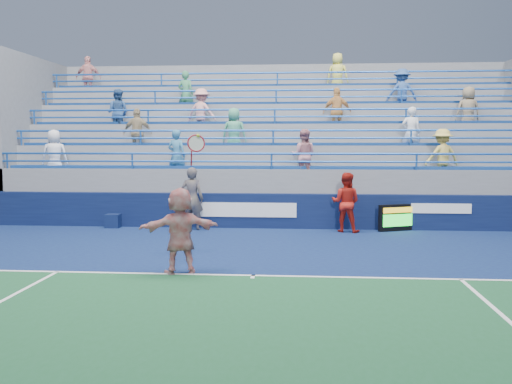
# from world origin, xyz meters

# --- Properties ---
(ground) EXTENTS (120.00, 120.00, 0.00)m
(ground) POSITION_xyz_m (0.00, 0.00, 0.00)
(ground) COLOR #333538
(sponsor_wall) EXTENTS (18.00, 0.32, 1.10)m
(sponsor_wall) POSITION_xyz_m (0.00, 6.50, 0.55)
(sponsor_wall) COLOR #091235
(sponsor_wall) RESTS_ON ground
(bleacher_stand) EXTENTS (18.00, 5.60, 6.13)m
(bleacher_stand) POSITION_xyz_m (-0.00, 10.27, 1.55)
(bleacher_stand) COLOR slate
(bleacher_stand) RESTS_ON ground
(serve_speed_board) EXTENTS (1.14, 0.60, 0.83)m
(serve_speed_board) POSITION_xyz_m (3.84, 6.19, 0.42)
(serve_speed_board) COLOR black
(serve_speed_board) RESTS_ON ground
(judge_chair) EXTENTS (0.45, 0.45, 0.79)m
(judge_chair) POSITION_xyz_m (-5.00, 6.20, 0.25)
(judge_chair) COLOR #0C183D
(judge_chair) RESTS_ON ground
(tennis_player) EXTENTS (1.74, 1.10, 2.88)m
(tennis_player) POSITION_xyz_m (-1.52, 0.14, 0.90)
(tennis_player) COLOR silver
(tennis_player) RESTS_ON ground
(line_judge) EXTENTS (0.77, 0.56, 1.95)m
(line_judge) POSITION_xyz_m (-2.41, 5.97, 0.98)
(line_judge) COLOR #131836
(line_judge) RESTS_ON ground
(ball_girl) EXTENTS (1.03, 0.90, 1.81)m
(ball_girl) POSITION_xyz_m (2.28, 5.91, 0.90)
(ball_girl) COLOR #A81B13
(ball_girl) RESTS_ON ground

